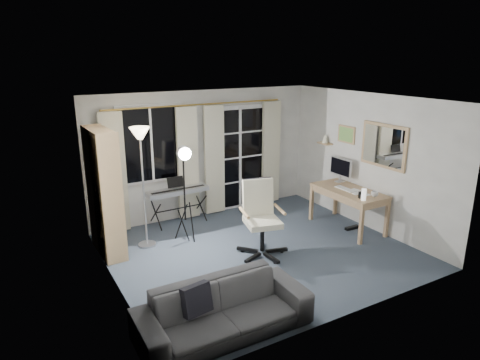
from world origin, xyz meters
The scene contains 17 objects.
floor centered at (0.00, 0.00, -0.01)m, with size 4.50×4.00×0.02m, color #384452.
window centered at (-1.05, 1.97, 1.50)m, with size 1.20×0.08×1.40m.
french_door centered at (0.75, 1.97, 1.03)m, with size 1.32×0.09×2.11m.
curtains centered at (-0.14, 1.88, 1.09)m, with size 3.60×0.07×2.13m.
bookshelf centered at (-2.12, 1.15, 0.94)m, with size 0.36×0.94×1.99m.
torchiere_lamp centered at (-1.49, 1.11, 1.58)m, with size 0.39×0.39×1.96m.
keyboard_piano centered at (-0.69, 1.70, 0.63)m, with size 1.15×0.58×0.83m.
studio_light centered at (-0.87, 0.92, 1.34)m, with size 0.32×0.33×1.67m.
office_chair centered at (-0.01, 0.00, 0.69)m, with size 0.81×0.81×1.17m.
desk centered at (1.88, 0.03, 0.64)m, with size 0.68×1.35×0.72m.
monitor centered at (2.08, 0.48, 1.00)m, with size 0.17×0.52×0.45m.
desk_clutter centered at (1.82, -0.19, 0.57)m, with size 0.42×0.82×0.92m.
mug centered at (1.98, -0.47, 0.78)m, with size 0.12×0.09×0.12m, color silver.
wall_mirror centered at (2.22, -0.35, 1.55)m, with size 0.04×0.94×0.74m.
framed_print centered at (2.23, 0.55, 1.60)m, with size 0.03×0.42×0.32m.
wall_shelf centered at (2.16, 1.05, 1.41)m, with size 0.16×0.30×0.18m.
sofa centered at (-1.47, -1.55, 0.39)m, with size 1.97×0.59×0.77m.
Camera 1 is at (-3.38, -5.26, 3.04)m, focal length 32.00 mm.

